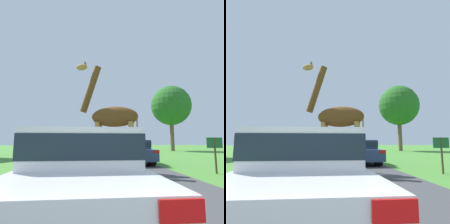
# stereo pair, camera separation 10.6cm
# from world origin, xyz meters

# --- Properties ---
(road) EXTENTS (6.52, 120.00, 0.00)m
(road) POSITION_xyz_m (0.00, 30.00, 0.00)
(road) COLOR #424244
(road) RESTS_ON ground
(giraffe_near_road) EXTENTS (2.96, 1.27, 5.21)m
(giraffe_near_road) POSITION_xyz_m (0.42, 9.23, 2.37)
(giraffe_near_road) COLOR #B77F3D
(giraffe_near_road) RESTS_ON ground
(car_lead_maroon) EXTENTS (1.78, 4.22, 1.50)m
(car_lead_maroon) POSITION_xyz_m (-0.60, 3.77, 0.80)
(car_lead_maroon) COLOR silver
(car_lead_maroon) RESTS_ON ground
(car_queue_right) EXTENTS (1.71, 4.17, 1.36)m
(car_queue_right) POSITION_xyz_m (2.25, 25.24, 0.74)
(car_queue_right) COLOR #144C28
(car_queue_right) RESTS_ON ground
(car_queue_left) EXTENTS (1.92, 4.61, 1.27)m
(car_queue_left) POSITION_xyz_m (2.02, 18.33, 0.71)
(car_queue_left) COLOR black
(car_queue_left) RESTS_ON ground
(car_far_ahead) EXTENTS (1.77, 3.93, 1.27)m
(car_far_ahead) POSITION_xyz_m (-2.28, 13.32, 0.68)
(car_far_ahead) COLOR maroon
(car_far_ahead) RESTS_ON ground
(car_verge_right) EXTENTS (1.88, 3.96, 1.41)m
(car_verge_right) POSITION_xyz_m (2.16, 12.55, 0.75)
(car_verge_right) COLOR navy
(car_verge_right) RESTS_ON ground
(car_rear_follower) EXTENTS (1.73, 4.18, 1.31)m
(car_rear_follower) POSITION_xyz_m (-2.56, 24.69, 0.70)
(car_rear_follower) COLOR gray
(car_rear_follower) RESTS_ON ground
(tree_right_cluster) EXTENTS (5.91, 5.91, 9.67)m
(tree_right_cluster) POSITION_xyz_m (11.43, 28.65, 6.67)
(tree_right_cluster) COLOR brown
(tree_right_cluster) RESTS_ON ground
(sign_post) EXTENTS (0.70, 0.08, 1.49)m
(sign_post) POSITION_xyz_m (4.73, 8.31, 1.04)
(sign_post) COLOR #4C3823
(sign_post) RESTS_ON ground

